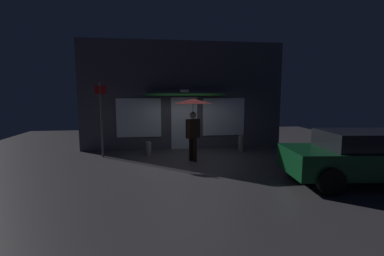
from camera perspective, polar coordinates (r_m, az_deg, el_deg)
The scene contains 7 objects.
ground_plane at distance 9.46m, azimuth -0.15°, elevation -7.01°, with size 18.00×18.00×0.00m, color #423F44.
building_facade at distance 11.49m, azimuth -1.76°, elevation 6.70°, with size 8.54×1.00×4.50m.
person_with_umbrella at distance 9.24m, azimuth 0.19°, elevation 3.45°, with size 1.28×1.28×2.16m.
parked_car at distance 8.46m, azimuth 33.26°, elevation -4.97°, with size 4.43×2.27×1.37m.
street_sign_post at distance 10.37m, azimuth -18.55°, elevation 2.44°, with size 0.40×0.07×2.72m.
sidewalk_bollard at distance 10.46m, azimuth -9.15°, elevation -4.29°, with size 0.20×0.20×0.51m, color #9E998E.
sidewalk_bollard_2 at distance 11.18m, azimuth 10.36°, elevation -3.22°, with size 0.24×0.24×0.65m, color slate.
Camera 1 is at (-1.25, -9.09, 2.31)m, focal length 25.29 mm.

